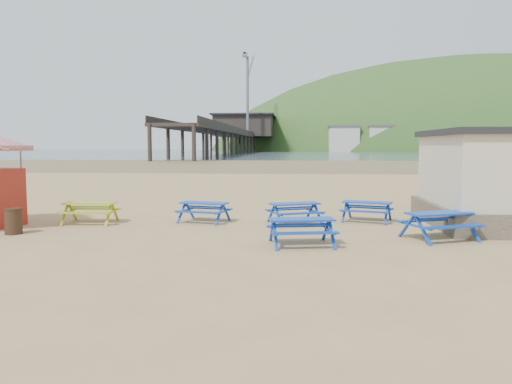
# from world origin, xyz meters

# --- Properties ---
(ground) EXTENTS (400.00, 400.00, 0.00)m
(ground) POSITION_xyz_m (0.00, 0.00, 0.00)
(ground) COLOR tan
(ground) RESTS_ON ground
(wet_sand) EXTENTS (400.00, 400.00, 0.00)m
(wet_sand) POSITION_xyz_m (0.00, 55.00, 0.00)
(wet_sand) COLOR brown
(wet_sand) RESTS_ON ground
(sea) EXTENTS (400.00, 400.00, 0.00)m
(sea) POSITION_xyz_m (0.00, 170.00, 0.01)
(sea) COLOR #43535F
(sea) RESTS_ON ground
(picnic_table_blue_a) EXTENTS (1.89, 1.66, 0.68)m
(picnic_table_blue_a) POSITION_xyz_m (-0.81, 0.97, 0.34)
(picnic_table_blue_a) COLOR #14319F
(picnic_table_blue_a) RESTS_ON ground
(picnic_table_blue_b) EXTENTS (1.98, 1.79, 0.69)m
(picnic_table_blue_b) POSITION_xyz_m (4.82, 1.53, 0.35)
(picnic_table_blue_b) COLOR #14319F
(picnic_table_blue_b) RESTS_ON ground
(picnic_table_blue_c) EXTENTS (2.05, 1.89, 0.70)m
(picnic_table_blue_c) POSITION_xyz_m (2.31, 0.86, 0.35)
(picnic_table_blue_c) COLOR #14319F
(picnic_table_blue_c) RESTS_ON ground
(picnic_table_blue_e) EXTENTS (1.92, 1.65, 0.72)m
(picnic_table_blue_e) POSITION_xyz_m (2.49, -2.83, 0.36)
(picnic_table_blue_e) COLOR #14319F
(picnic_table_blue_e) RESTS_ON ground
(picnic_table_blue_f) EXTENTS (2.26, 2.07, 0.77)m
(picnic_table_blue_f) POSITION_xyz_m (6.36, -1.69, 0.39)
(picnic_table_blue_f) COLOR #14319F
(picnic_table_blue_f) RESTS_ON ground
(picnic_table_yellow) EXTENTS (1.78, 1.46, 0.72)m
(picnic_table_yellow) POSITION_xyz_m (-4.61, 0.36, 0.36)
(picnic_table_yellow) COLOR gold
(picnic_table_yellow) RESTS_ON ground
(litter_bin) EXTENTS (0.53, 0.53, 0.78)m
(litter_bin) POSITION_xyz_m (-6.05, -1.83, 0.40)
(litter_bin) COLOR #372017
(litter_bin) RESTS_ON ground
(pier) EXTENTS (24.00, 220.00, 39.29)m
(pier) POSITION_xyz_m (-17.99, 178.23, 5.46)
(pier) COLOR black
(pier) RESTS_ON ground
(headland_town) EXTENTS (264.00, 144.00, 108.00)m
(headland_town) POSITION_xyz_m (90.00, 229.68, -9.91)
(headland_town) COLOR #2D4C1E
(headland_town) RESTS_ON ground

